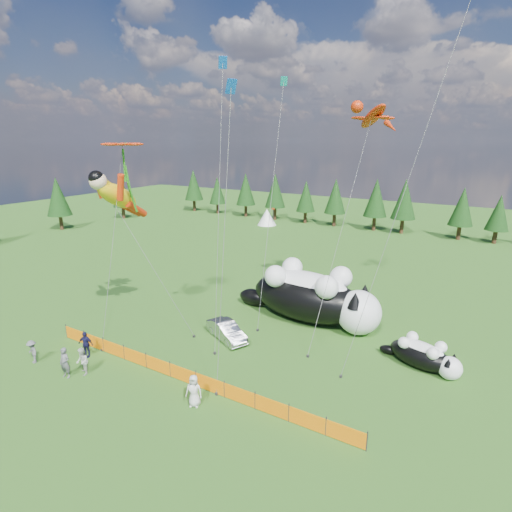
# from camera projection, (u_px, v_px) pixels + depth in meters

# --- Properties ---
(ground) EXTENTS (160.00, 160.00, 0.00)m
(ground) POSITION_uv_depth(u_px,v_px,m) (213.00, 359.00, 26.40)
(ground) COLOR #173C0B
(ground) RESTS_ON ground
(safety_fence) EXTENTS (22.06, 0.06, 1.10)m
(safety_fence) POSITION_uv_depth(u_px,v_px,m) (183.00, 374.00, 23.78)
(safety_fence) COLOR #262626
(safety_fence) RESTS_ON ground
(tree_line) EXTENTS (90.00, 4.00, 8.00)m
(tree_line) POSITION_uv_depth(u_px,v_px,m) (383.00, 206.00, 62.58)
(tree_line) COLOR black
(tree_line) RESTS_ON ground
(festival_tents) EXTENTS (50.00, 3.20, 2.80)m
(festival_tents) POSITION_uv_depth(u_px,v_px,m) (455.00, 237.00, 53.81)
(festival_tents) COLOR white
(festival_tents) RESTS_ON ground
(cat_large) EXTENTS (12.50, 4.98, 4.51)m
(cat_large) POSITION_uv_depth(u_px,v_px,m) (312.00, 296.00, 31.49)
(cat_large) COLOR black
(cat_large) RESTS_ON ground
(cat_small) EXTENTS (5.21, 2.90, 1.92)m
(cat_small) POSITION_uv_depth(u_px,v_px,m) (424.00, 355.00, 25.14)
(cat_small) COLOR black
(cat_small) RESTS_ON ground
(car) EXTENTS (4.12, 2.94, 1.29)m
(car) POSITION_uv_depth(u_px,v_px,m) (227.00, 331.00, 28.93)
(car) COLOR #ADAEB2
(car) RESTS_ON ground
(spectator_a) EXTENTS (0.76, 0.55, 1.95)m
(spectator_a) POSITION_uv_depth(u_px,v_px,m) (65.00, 363.00, 24.13)
(spectator_a) COLOR #59595E
(spectator_a) RESTS_ON ground
(spectator_b) EXTENTS (0.99, 0.90, 1.77)m
(spectator_b) POSITION_uv_depth(u_px,v_px,m) (82.00, 362.00, 24.45)
(spectator_b) COLOR beige
(spectator_b) RESTS_ON ground
(spectator_c) EXTENTS (1.17, 0.84, 1.80)m
(spectator_c) POSITION_uv_depth(u_px,v_px,m) (86.00, 344.00, 26.49)
(spectator_c) COLOR #151437
(spectator_c) RESTS_ON ground
(spectator_d) EXTENTS (1.11, 0.73, 1.57)m
(spectator_d) POSITION_uv_depth(u_px,v_px,m) (32.00, 352.00, 25.77)
(spectator_d) COLOR #59595E
(spectator_d) RESTS_ON ground
(spectator_e) EXTENTS (1.05, 0.87, 1.84)m
(spectator_e) POSITION_uv_depth(u_px,v_px,m) (194.00, 391.00, 21.53)
(spectator_e) COLOR beige
(spectator_e) RESTS_ON ground
(superhero_kite) EXTENTS (7.44, 5.26, 12.89)m
(superhero_kite) POSITION_uv_depth(u_px,v_px,m) (117.00, 196.00, 27.54)
(superhero_kite) COLOR #E7B90C
(superhero_kite) RESTS_ON ground
(gecko_kite) EXTENTS (5.88, 13.18, 18.36)m
(gecko_kite) POSITION_uv_depth(u_px,v_px,m) (373.00, 117.00, 30.17)
(gecko_kite) COLOR red
(gecko_kite) RESTS_ON ground
(flower_kite) EXTENTS (3.54, 5.15, 13.93)m
(flower_kite) POSITION_uv_depth(u_px,v_px,m) (122.00, 147.00, 26.34)
(flower_kite) COLOR red
(flower_kite) RESTS_ON ground
(diamond_kite_a) EXTENTS (3.12, 5.88, 20.20)m
(diamond_kite_a) POSITION_uv_depth(u_px,v_px,m) (222.00, 75.00, 27.37)
(diamond_kite_a) COLOR #0B50B1
(diamond_kite_a) RESTS_ON ground
(diamond_kite_c) EXTENTS (0.72, 3.09, 17.32)m
(diamond_kite_c) POSITION_uv_depth(u_px,v_px,m) (230.00, 104.00, 20.42)
(diamond_kite_c) COLOR #0B50B1
(diamond_kite_c) RESTS_ON ground
(diamond_kite_d) EXTENTS (1.95, 6.97, 19.56)m
(diamond_kite_d) POSITION_uv_depth(u_px,v_px,m) (282.00, 96.00, 31.22)
(diamond_kite_d) COLOR #0C9287
(diamond_kite_d) RESTS_ON ground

